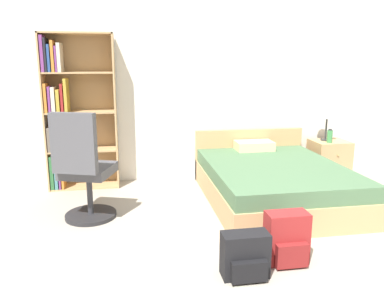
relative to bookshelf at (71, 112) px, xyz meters
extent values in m
cube|color=white|center=(1.70, 0.22, 0.31)|extent=(9.00, 0.06, 2.60)
cube|color=tan|center=(-0.30, -0.01, -0.01)|extent=(0.02, 0.32, 1.96)
cube|color=tan|center=(0.56, -0.01, -0.01)|extent=(0.02, 0.32, 1.96)
cube|color=#A48256|center=(0.13, 0.14, -0.01)|extent=(0.88, 0.01, 1.96)
cube|color=tan|center=(0.13, -0.01, -0.98)|extent=(0.84, 0.30, 0.02)
cube|color=#2D6638|center=(-0.26, -0.03, -0.76)|extent=(0.04, 0.25, 0.43)
cube|color=teal|center=(-0.21, -0.04, -0.79)|extent=(0.04, 0.23, 0.37)
cube|color=#7A387F|center=(-0.17, -0.05, -0.76)|extent=(0.02, 0.21, 0.42)
cube|color=orange|center=(-0.14, -0.04, -0.81)|extent=(0.03, 0.23, 0.33)
cube|color=tan|center=(0.13, -0.01, -0.49)|extent=(0.84, 0.30, 0.02)
cube|color=#665B51|center=(-0.27, -0.06, -0.33)|extent=(0.03, 0.19, 0.31)
cube|color=navy|center=(-0.22, -0.06, -0.30)|extent=(0.04, 0.20, 0.35)
cube|color=navy|center=(-0.17, -0.03, -0.27)|extent=(0.04, 0.25, 0.41)
cube|color=black|center=(-0.12, -0.05, -0.30)|extent=(0.03, 0.22, 0.35)
cube|color=#7A387F|center=(-0.08, -0.04, -0.29)|extent=(0.03, 0.22, 0.38)
cube|color=tan|center=(0.13, -0.01, 0.00)|extent=(0.84, 0.30, 0.02)
cube|color=orange|center=(-0.27, -0.06, 0.19)|extent=(0.03, 0.19, 0.36)
cube|color=#7A387F|center=(-0.22, -0.07, 0.17)|extent=(0.03, 0.18, 0.32)
cube|color=beige|center=(-0.18, -0.06, 0.17)|extent=(0.04, 0.19, 0.31)
cube|color=gold|center=(-0.12, -0.07, 0.15)|extent=(0.04, 0.18, 0.28)
cube|color=maroon|center=(-0.08, -0.05, 0.19)|extent=(0.03, 0.22, 0.35)
cube|color=gold|center=(-0.03, -0.04, 0.22)|extent=(0.03, 0.24, 0.41)
cube|color=tan|center=(0.13, -0.01, 0.49)|extent=(0.84, 0.30, 0.02)
cube|color=#7A387F|center=(-0.27, -0.05, 0.72)|extent=(0.04, 0.21, 0.43)
cube|color=black|center=(-0.23, -0.06, 0.70)|extent=(0.02, 0.19, 0.40)
cube|color=navy|center=(-0.19, -0.06, 0.67)|extent=(0.03, 0.20, 0.33)
cube|color=orange|center=(-0.15, -0.05, 0.69)|extent=(0.03, 0.21, 0.37)
cube|color=#7A387F|center=(-0.11, -0.03, 0.66)|extent=(0.02, 0.25, 0.31)
cube|color=beige|center=(-0.08, -0.03, 0.68)|extent=(0.04, 0.25, 0.34)
cube|color=tan|center=(0.13, -0.01, 0.97)|extent=(0.88, 0.32, 0.02)
cube|color=tan|center=(2.38, -0.92, -0.85)|extent=(1.52, 1.98, 0.28)
cube|color=#4C704C|center=(2.38, -0.92, -0.62)|extent=(1.49, 1.94, 0.17)
cube|color=tan|center=(2.38, 0.03, -0.64)|extent=(1.52, 0.08, 0.70)
cube|color=beige|center=(2.38, -0.18, -0.48)|extent=(0.50, 0.30, 0.12)
cylinder|color=#232326|center=(0.29, -1.05, -0.97)|extent=(0.53, 0.53, 0.04)
cylinder|color=#333338|center=(0.29, -1.05, -0.74)|extent=(0.06, 0.06, 0.42)
cube|color=#4C4C51|center=(0.29, -1.05, -0.48)|extent=(0.61, 0.61, 0.10)
cube|color=#4C4C51|center=(0.20, -1.32, -0.13)|extent=(0.44, 0.22, 0.59)
cube|color=tan|center=(3.54, -0.10, -0.73)|extent=(0.49, 0.44, 0.52)
sphere|color=tan|center=(3.54, -0.33, -0.63)|extent=(0.02, 0.02, 0.02)
cylinder|color=#333333|center=(3.48, -0.06, -0.46)|extent=(0.14, 0.14, 0.02)
cylinder|color=#333333|center=(3.48, -0.06, -0.30)|extent=(0.02, 0.02, 0.31)
cone|color=white|center=(3.48, -0.06, -0.06)|extent=(0.27, 0.27, 0.17)
cylinder|color=#3F8C4C|center=(3.46, -0.21, -0.38)|extent=(0.07, 0.07, 0.17)
cylinder|color=#2D2D33|center=(3.46, -0.21, -0.29)|extent=(0.05, 0.05, 0.02)
cube|color=maroon|center=(1.96, -2.26, -0.78)|extent=(0.34, 0.18, 0.42)
cube|color=maroon|center=(1.96, -2.38, -0.87)|extent=(0.26, 0.06, 0.19)
cube|color=black|center=(1.56, -2.41, -0.82)|extent=(0.36, 0.17, 0.35)
cube|color=black|center=(1.56, -2.52, -0.89)|extent=(0.27, 0.06, 0.16)
camera|label=1|loc=(0.74, -4.90, 0.60)|focal=35.00mm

